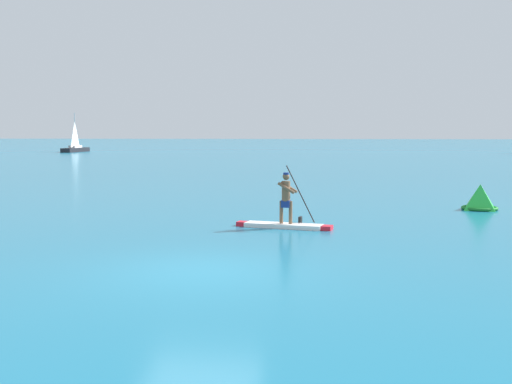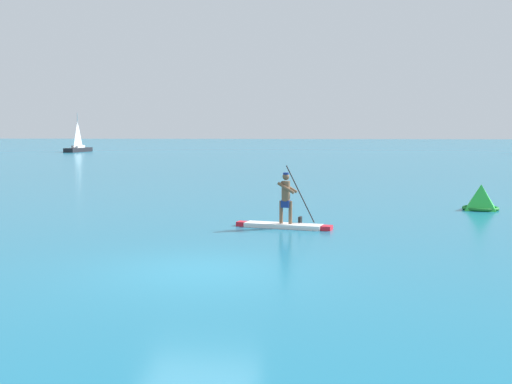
# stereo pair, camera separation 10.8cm
# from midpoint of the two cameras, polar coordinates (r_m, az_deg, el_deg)

# --- Properties ---
(ground) EXTENTS (440.00, 440.00, 0.00)m
(ground) POSITION_cam_midpoint_polar(r_m,az_deg,el_deg) (13.62, -5.15, -7.09)
(ground) COLOR #196B8C
(paddleboarder_mid_center) EXTENTS (3.02, 1.11, 1.91)m
(paddleboarder_mid_center) POSITION_cam_midpoint_polar(r_m,az_deg,el_deg) (19.49, 2.48, -2.20)
(paddleboarder_mid_center) COLOR white
(paddleboarder_mid_center) RESTS_ON ground
(race_marker_buoy) EXTENTS (1.53, 1.53, 0.96)m
(race_marker_buoy) POSITION_cam_midpoint_polar(r_m,az_deg,el_deg) (25.38, 19.36, -0.56)
(race_marker_buoy) COLOR green
(race_marker_buoy) RESTS_ON ground
(sailboat_left_horizon) EXTENTS (1.93, 6.24, 5.50)m
(sailboat_left_horizon) POSITION_cam_midpoint_polar(r_m,az_deg,el_deg) (93.43, -15.95, 3.88)
(sailboat_left_horizon) COLOR black
(sailboat_left_horizon) RESTS_ON ground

